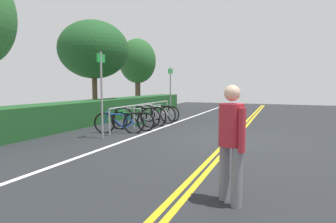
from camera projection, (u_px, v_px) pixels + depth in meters
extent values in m
cube|color=#232628|center=(233.00, 139.00, 8.01)|extent=(32.11, 13.64, 0.05)
cube|color=gold|center=(235.00, 139.00, 7.98)|extent=(28.90, 0.10, 0.00)
cube|color=gold|center=(230.00, 138.00, 8.04)|extent=(28.90, 0.10, 0.00)
cube|color=white|center=(148.00, 132.00, 9.05)|extent=(28.90, 0.12, 0.00)
cylinder|color=#9EA0A5|center=(109.00, 122.00, 8.40)|extent=(0.05, 0.05, 0.83)
cylinder|color=#9EA0A5|center=(134.00, 117.00, 9.81)|extent=(0.05, 0.05, 0.83)
cylinder|color=#9EA0A5|center=(153.00, 113.00, 11.23)|extent=(0.05, 0.05, 0.83)
cylinder|color=#9EA0A5|center=(167.00, 110.00, 12.64)|extent=(0.05, 0.05, 0.83)
cylinder|color=#9EA0A5|center=(144.00, 104.00, 10.48)|extent=(4.60, 0.04, 0.04)
torus|color=black|center=(104.00, 123.00, 8.94)|extent=(0.26, 0.69, 0.71)
torus|color=black|center=(134.00, 123.00, 8.86)|extent=(0.26, 0.69, 0.71)
cylinder|color=#1947B7|center=(115.00, 121.00, 8.90)|extent=(0.20, 0.54, 0.48)
cylinder|color=#1947B7|center=(117.00, 114.00, 8.88)|extent=(0.23, 0.64, 0.07)
cylinder|color=#1947B7|center=(125.00, 121.00, 8.87)|extent=(0.08, 0.16, 0.43)
cylinder|color=#1947B7|center=(129.00, 126.00, 8.88)|extent=(0.14, 0.35, 0.18)
cylinder|color=#1947B7|center=(130.00, 119.00, 8.85)|extent=(0.11, 0.24, 0.30)
cylinder|color=#1947B7|center=(106.00, 118.00, 8.92)|extent=(0.07, 0.14, 0.32)
cube|color=black|center=(127.00, 114.00, 8.85)|extent=(0.14, 0.21, 0.05)
cylinder|color=#1947B7|center=(107.00, 112.00, 8.90)|extent=(0.45, 0.16, 0.03)
torus|color=black|center=(119.00, 121.00, 9.71)|extent=(0.06, 0.67, 0.67)
torus|color=black|center=(145.00, 122.00, 9.33)|extent=(0.06, 0.67, 0.67)
cylinder|color=#198C38|center=(129.00, 119.00, 9.56)|extent=(0.04, 0.59, 0.46)
cylinder|color=#198C38|center=(130.00, 113.00, 9.52)|extent=(0.04, 0.70, 0.07)
cylinder|color=#198C38|center=(138.00, 120.00, 9.43)|extent=(0.04, 0.17, 0.41)
cylinder|color=#198C38|center=(141.00, 124.00, 9.40)|extent=(0.04, 0.37, 0.17)
cylinder|color=#198C38|center=(142.00, 118.00, 9.36)|extent=(0.04, 0.25, 0.28)
cylinder|color=#198C38|center=(121.00, 116.00, 9.68)|extent=(0.04, 0.14, 0.30)
cube|color=black|center=(139.00, 113.00, 9.39)|extent=(0.08, 0.20, 0.05)
cylinder|color=#198C38|center=(122.00, 111.00, 9.64)|extent=(0.46, 0.03, 0.03)
torus|color=black|center=(123.00, 117.00, 10.35)|extent=(0.18, 0.77, 0.77)
torus|color=black|center=(150.00, 118.00, 10.10)|extent=(0.18, 0.77, 0.77)
cylinder|color=silver|center=(133.00, 115.00, 10.25)|extent=(0.14, 0.61, 0.53)
cylinder|color=silver|center=(135.00, 109.00, 10.21)|extent=(0.15, 0.73, 0.07)
cylinder|color=silver|center=(142.00, 116.00, 10.17)|extent=(0.06, 0.18, 0.48)
cylinder|color=silver|center=(145.00, 120.00, 10.15)|extent=(0.10, 0.39, 0.19)
cylinder|color=silver|center=(147.00, 114.00, 10.12)|extent=(0.08, 0.27, 0.33)
cylinder|color=silver|center=(124.00, 113.00, 10.32)|extent=(0.06, 0.15, 0.35)
cube|color=black|center=(144.00, 109.00, 10.12)|extent=(0.11, 0.21, 0.05)
cylinder|color=silver|center=(125.00, 107.00, 10.28)|extent=(0.46, 0.10, 0.03)
torus|color=black|center=(140.00, 115.00, 11.15)|extent=(0.29, 0.74, 0.76)
torus|color=black|center=(159.00, 117.00, 10.48)|extent=(0.29, 0.74, 0.76)
cylinder|color=silver|center=(147.00, 113.00, 10.89)|extent=(0.22, 0.57, 0.52)
cylinder|color=silver|center=(148.00, 108.00, 10.82)|extent=(0.25, 0.67, 0.07)
cylinder|color=silver|center=(153.00, 114.00, 10.67)|extent=(0.09, 0.17, 0.47)
cylinder|color=silver|center=(155.00, 118.00, 10.61)|extent=(0.15, 0.36, 0.19)
cylinder|color=silver|center=(157.00, 113.00, 10.54)|extent=(0.11, 0.25, 0.32)
cylinder|color=silver|center=(141.00, 111.00, 11.10)|extent=(0.08, 0.14, 0.35)
cube|color=black|center=(154.00, 108.00, 10.60)|extent=(0.14, 0.21, 0.05)
cylinder|color=silver|center=(142.00, 105.00, 11.04)|extent=(0.45, 0.17, 0.03)
torus|color=black|center=(148.00, 113.00, 11.78)|extent=(0.22, 0.76, 0.76)
torus|color=black|center=(168.00, 115.00, 11.19)|extent=(0.22, 0.76, 0.76)
cylinder|color=white|center=(155.00, 112.00, 11.55)|extent=(0.16, 0.59, 0.52)
cylinder|color=white|center=(156.00, 106.00, 11.49)|extent=(0.19, 0.71, 0.07)
cylinder|color=white|center=(162.00, 113.00, 11.35)|extent=(0.07, 0.17, 0.47)
cylinder|color=white|center=(164.00, 116.00, 11.30)|extent=(0.12, 0.38, 0.19)
cylinder|color=white|center=(166.00, 111.00, 11.24)|extent=(0.09, 0.26, 0.32)
cylinder|color=white|center=(149.00, 109.00, 11.73)|extent=(0.06, 0.14, 0.35)
cube|color=black|center=(163.00, 106.00, 11.28)|extent=(0.12, 0.21, 0.05)
cylinder|color=white|center=(150.00, 104.00, 11.68)|extent=(0.46, 0.12, 0.03)
torus|color=black|center=(156.00, 113.00, 12.45)|extent=(0.26, 0.67, 0.68)
torus|color=black|center=(173.00, 114.00, 11.82)|extent=(0.26, 0.67, 0.68)
cylinder|color=silver|center=(162.00, 111.00, 12.20)|extent=(0.20, 0.55, 0.47)
cylinder|color=silver|center=(163.00, 107.00, 12.14)|extent=(0.24, 0.65, 0.07)
cylinder|color=silver|center=(168.00, 112.00, 11.99)|extent=(0.08, 0.17, 0.42)
cylinder|color=silver|center=(170.00, 115.00, 11.94)|extent=(0.14, 0.35, 0.17)
cylinder|color=silver|center=(171.00, 111.00, 11.88)|extent=(0.11, 0.24, 0.29)
cylinder|color=silver|center=(157.00, 109.00, 12.40)|extent=(0.07, 0.14, 0.31)
cube|color=black|center=(169.00, 107.00, 11.93)|extent=(0.14, 0.21, 0.05)
cylinder|color=silver|center=(158.00, 105.00, 12.35)|extent=(0.45, 0.17, 0.03)
cylinder|color=slate|center=(224.00, 172.00, 3.71)|extent=(0.14, 0.14, 0.77)
cylinder|color=slate|center=(237.00, 178.00, 3.48)|extent=(0.14, 0.14, 0.77)
cylinder|color=#B22633|center=(232.00, 125.00, 3.53)|extent=(0.32, 0.32, 0.55)
sphere|color=beige|center=(232.00, 93.00, 3.49)|extent=(0.21, 0.21, 0.21)
cylinder|color=#B22633|center=(222.00, 126.00, 3.71)|extent=(0.09, 0.09, 0.55)
cylinder|color=#B22633|center=(242.00, 130.00, 3.35)|extent=(0.09, 0.09, 0.55)
cylinder|color=gray|center=(102.00, 96.00, 7.93)|extent=(0.06, 0.06, 2.50)
cube|color=#198C33|center=(101.00, 58.00, 7.83)|extent=(0.36, 0.03, 0.24)
cylinder|color=gray|center=(170.00, 92.00, 13.60)|extent=(0.06, 0.06, 2.41)
cube|color=#198C33|center=(170.00, 71.00, 13.50)|extent=(0.36, 0.10, 0.24)
cube|color=#1C4C21|center=(113.00, 109.00, 12.80)|extent=(13.60, 1.25, 0.92)
cylinder|color=brown|center=(95.00, 97.00, 12.96)|extent=(0.24, 0.24, 2.00)
ellipsoid|color=#1C4C21|center=(94.00, 50.00, 12.75)|extent=(3.22, 3.22, 2.66)
cylinder|color=brown|center=(138.00, 95.00, 17.48)|extent=(0.33, 0.33, 1.82)
ellipsoid|color=#235626|center=(137.00, 61.00, 17.28)|extent=(2.31, 2.31, 2.78)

